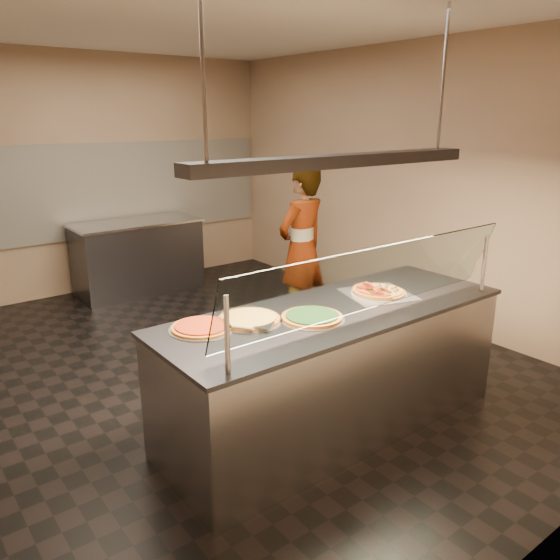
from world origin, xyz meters
TOP-DOWN VIEW (x-y plane):
  - ground at (0.00, 0.00)m, footprint 5.00×6.00m
  - ceiling at (0.00, 0.00)m, footprint 5.00×6.00m
  - wall_back at (0.00, 3.01)m, footprint 5.00×0.02m
  - wall_right at (2.51, 0.00)m, footprint 0.02×6.00m
  - tile_band at (0.00, 2.98)m, footprint 4.90×0.02m
  - serving_counter at (0.15, -1.44)m, footprint 2.64×0.94m
  - sneeze_guard at (0.15, -1.78)m, footprint 2.40×0.18m
  - perforated_tray at (0.62, -1.40)m, footprint 0.59×0.59m
  - half_pizza_pepperoni at (0.53, -1.40)m, footprint 0.30×0.43m
  - half_pizza_sausage at (0.72, -1.40)m, footprint 0.30×0.43m
  - pizza_spinach at (-0.12, -1.49)m, footprint 0.44×0.44m
  - pizza_cheese at (-0.47, -1.25)m, footprint 0.45×0.45m
  - pizza_tomato at (-0.80, -1.20)m, footprint 0.41×0.41m
  - pizza_spatula at (-0.56, -1.40)m, footprint 0.27×0.19m
  - prep_table at (0.37, 2.55)m, footprint 1.60×0.74m
  - worker at (1.25, 0.27)m, footprint 0.70×0.52m
  - heat_lamp_housing at (0.15, -1.44)m, footprint 2.30×0.18m
  - lamp_rod_left at (-0.85, -1.44)m, footprint 0.02×0.02m
  - lamp_rod_right at (1.15, -1.44)m, footprint 0.02×0.02m

SIDE VIEW (x-z plane):
  - ground at x=0.00m, z-range -0.02..0.00m
  - serving_counter at x=0.15m, z-range 0.00..0.93m
  - prep_table at x=0.37m, z-range 0.00..0.93m
  - worker at x=1.25m, z-range 0.00..1.75m
  - perforated_tray at x=0.62m, z-range 0.93..0.94m
  - pizza_tomato at x=-0.80m, z-range 0.93..0.96m
  - pizza_cheese at x=-0.47m, z-range 0.93..0.96m
  - pizza_spinach at x=-0.12m, z-range 0.93..0.96m
  - half_pizza_sausage at x=0.72m, z-range 0.94..0.98m
  - pizza_spatula at x=-0.56m, z-range 0.95..0.97m
  - half_pizza_pepperoni at x=0.53m, z-range 0.94..0.99m
  - sneeze_guard at x=0.15m, z-range 0.96..1.49m
  - tile_band at x=0.00m, z-range 0.70..1.90m
  - wall_back at x=0.00m, z-range 0.00..3.00m
  - wall_right at x=2.51m, z-range 0.00..3.00m
  - heat_lamp_housing at x=0.15m, z-range 1.91..1.99m
  - lamp_rod_left at x=-0.85m, z-range 1.99..3.00m
  - lamp_rod_right at x=1.15m, z-range 1.99..3.00m
  - ceiling at x=0.00m, z-range 3.00..3.02m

